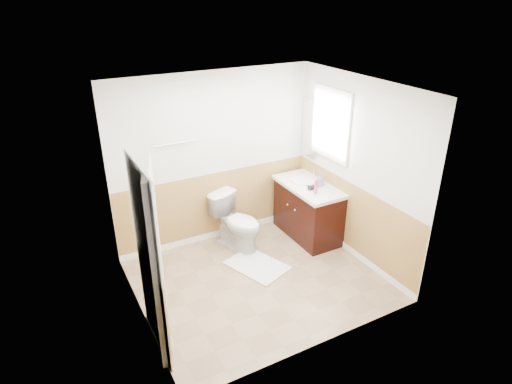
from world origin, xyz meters
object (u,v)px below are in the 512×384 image
toilet (237,222)px  lotion_bottle (316,187)px  vanity_cabinet (308,212)px  soap_dispenser (320,179)px  bath_mat (257,265)px

toilet → lotion_bottle: size_ratio=3.65×
vanity_cabinet → soap_dispenser: bearing=-37.7°
bath_mat → soap_dispenser: 1.55m
vanity_cabinet → lotion_bottle: 0.64m
lotion_bottle → soap_dispenser: (0.22, 0.20, -0.01)m
soap_dispenser → vanity_cabinet: bearing=142.3°
toilet → bath_mat: toilet is taller
toilet → soap_dispenser: bearing=-34.7°
lotion_bottle → soap_dispenser: bearing=42.5°
toilet → bath_mat: 0.71m
toilet → lotion_bottle: 1.24m
soap_dispenser → bath_mat: bearing=-167.0°
toilet → vanity_cabinet: (1.08, -0.22, -0.00)m
toilet → soap_dispenser: size_ratio=4.08×
vanity_cabinet → lotion_bottle: bearing=-108.8°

